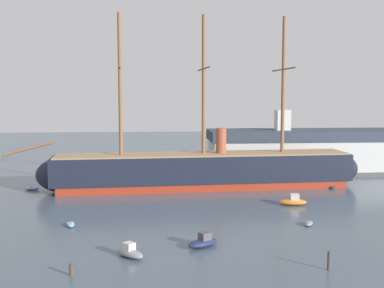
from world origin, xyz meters
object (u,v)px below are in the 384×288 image
Objects in this scene: dinghy_far_left at (32,188)px; mooring_piling_nearest at (329,261)px; motorboat_near_centre at (203,242)px; dinghy_far_right at (333,187)px; motorboat_alongside_stern at (293,201)px; tall_ship at (203,170)px; mooring_piling_left_pair at (71,270)px; dinghy_distant_centre at (185,176)px; dinghy_mid_left at (71,224)px; motorboat_foreground_left at (130,252)px; dinghy_mid_right at (309,223)px; dockside_warehouse_right at (312,151)px.

dinghy_far_left is 1.43× the size of mooring_piling_nearest.
dinghy_far_right is (29.29, 34.42, -0.33)m from motorboat_near_centre.
motorboat_alongside_stern reaches higher than motorboat_near_centre.
motorboat_alongside_stern is at bearing -19.26° from dinghy_far_left.
tall_ship is 34.78× the size of mooring_piling_nearest.
dinghy_distant_centre is at bearing 75.20° from mooring_piling_left_pair.
tall_ship is 27.54× the size of dinghy_far_right.
tall_ship is 14.54× the size of motorboat_alongside_stern.
dinghy_mid_left is at bearing -129.27° from tall_ship.
motorboat_foreground_left is (-12.32, -39.57, -3.10)m from tall_ship.
motorboat_near_centre is at bearing 145.37° from mooring_piling_nearest.
dinghy_mid_right is 1.31× the size of mooring_piling_nearest.
motorboat_alongside_stern is 18.26m from dinghy_far_right.
dinghy_far_right is (12.11, 13.67, -0.39)m from motorboat_alongside_stern.
motorboat_near_centre reaches higher than dinghy_mid_left.
mooring_piling_left_pair is at bearing -151.18° from dinghy_mid_right.
dinghy_distant_centre is (18.49, 38.81, 0.02)m from dinghy_mid_left.
motorboat_near_centre is (8.64, 3.00, 0.04)m from motorboat_foreground_left.
tall_ship reaches higher than motorboat_foreground_left.
mooring_piling_nearest is (21.08, -5.59, 0.43)m from motorboat_foreground_left.
dinghy_mid_right is 43.48m from dinghy_distant_centre.
motorboat_alongside_stern is 36.90m from dockside_warehouse_right.
dinghy_mid_right is 48.83m from dockside_warehouse_right.
motorboat_foreground_left reaches higher than dinghy_mid_left.
dinghy_distant_centre is at bearing 102.73° from tall_ship.
dockside_warehouse_right is (30.71, 5.22, 4.71)m from dinghy_distant_centre.
dinghy_mid_right is 12.37m from motorboat_alongside_stern.
dinghy_mid_right is at bearing -66.56° from tall_ship.
tall_ship is at bearing -0.99° from dinghy_far_left.
dinghy_far_left is at bearing 160.74° from motorboat_alongside_stern.
mooring_piling_nearest is at bearing -79.03° from tall_ship.
dinghy_mid_left is at bearing -138.19° from dockside_warehouse_right.
dinghy_far_right is at bearing 68.60° from mooring_piling_nearest.
tall_ship reaches higher than dinghy_mid_right.
motorboat_near_centre is 3.68× the size of mooring_piling_left_pair.
tall_ship is 21.01m from motorboat_alongside_stern.
motorboat_alongside_stern reaches higher than dinghy_far_left.
dinghy_far_right is at bearing 27.04° from dinghy_mid_left.
mooring_piling_nearest reaches higher than dinghy_far_left.
motorboat_near_centre is at bearing 29.64° from mooring_piling_left_pair.
dinghy_mid_left is 0.05× the size of dockside_warehouse_right.
dinghy_far_right reaches higher than dinghy_mid_left.
dinghy_mid_right is 1.04× the size of dinghy_far_right.
tall_ship reaches higher than motorboat_alongside_stern.
motorboat_alongside_stern reaches higher than mooring_piling_left_pair.
dockside_warehouse_right is (15.66, 46.01, 4.73)m from dinghy_mid_right.
dinghy_far_left is 63.86m from dockside_warehouse_right.
mooring_piling_nearest is 66.01m from dockside_warehouse_right.
dinghy_far_left is 59.11m from dinghy_far_right.
mooring_piling_nearest reaches higher than motorboat_alongside_stern.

